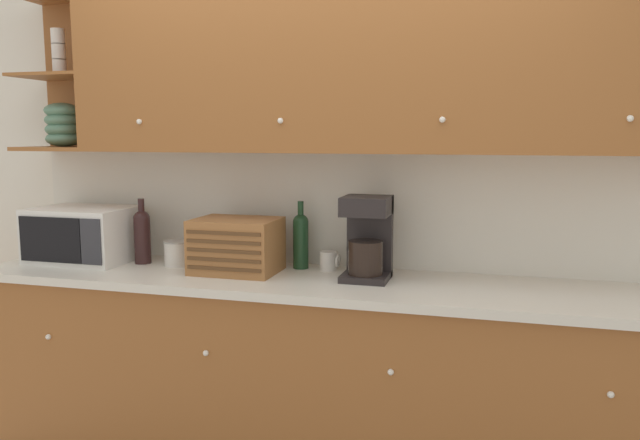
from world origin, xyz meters
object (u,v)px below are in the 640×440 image
(microwave, at_px, (83,234))
(mug, at_px, (329,261))
(bread_box, at_px, (237,246))
(second_wine_bottle, at_px, (301,238))
(wine_bottle, at_px, (142,234))
(storage_canister, at_px, (178,253))
(coffee_maker, at_px, (367,237))

(microwave, distance_m, mug, 1.30)
(bread_box, xyz_separation_m, second_wine_bottle, (0.27, 0.17, 0.02))
(wine_bottle, relative_size, mug, 3.51)
(microwave, bearing_deg, storage_canister, 3.58)
(storage_canister, bearing_deg, microwave, -176.42)
(coffee_maker, bearing_deg, storage_canister, 178.09)
(mug, bearing_deg, coffee_maker, -31.35)
(microwave, relative_size, bread_box, 1.26)
(microwave, relative_size, coffee_maker, 1.31)
(wine_bottle, distance_m, bread_box, 0.55)
(microwave, relative_size, wine_bottle, 1.50)
(storage_canister, height_order, mug, storage_canister)
(storage_canister, distance_m, mug, 0.77)
(microwave, height_order, wine_bottle, wine_bottle)
(second_wine_bottle, bearing_deg, microwave, -173.07)
(microwave, height_order, second_wine_bottle, second_wine_bottle)
(mug, bearing_deg, bread_box, -158.91)
(wine_bottle, xyz_separation_m, second_wine_bottle, (0.82, 0.10, -0.00))
(microwave, distance_m, wine_bottle, 0.33)
(mug, bearing_deg, storage_canister, -172.67)
(mug, bearing_deg, wine_bottle, -174.32)
(wine_bottle, relative_size, coffee_maker, 0.88)
(bread_box, relative_size, mug, 4.16)
(storage_canister, xyz_separation_m, coffee_maker, (0.98, -0.03, 0.13))
(storage_canister, xyz_separation_m, bread_box, (0.35, -0.06, 0.07))
(wine_bottle, distance_m, coffee_maker, 1.18)
(wine_bottle, xyz_separation_m, storage_canister, (0.20, -0.00, -0.09))
(microwave, xyz_separation_m, storage_canister, (0.52, 0.03, -0.08))
(second_wine_bottle, bearing_deg, wine_bottle, -172.78)
(wine_bottle, height_order, coffee_maker, coffee_maker)
(microwave, distance_m, second_wine_bottle, 1.15)
(microwave, distance_m, coffee_maker, 1.50)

